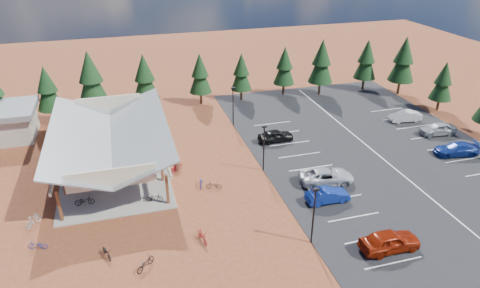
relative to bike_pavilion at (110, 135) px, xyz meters
The scene contains 42 objects.
ground 12.79m from the bike_pavilion, 34.99° to the right, with size 140.00×140.00×0.00m, color brown.
asphalt_lot 29.03m from the bike_pavilion, ahead, with size 27.00×44.00×0.04m, color black.
concrete_pad 3.77m from the bike_pavilion, 90.00° to the left, with size 10.60×18.60×0.10m, color gray.
bike_pavilion is the anchor object (origin of this frame).
lamp_post_0 22.69m from the bike_pavilion, 48.58° to the right, with size 0.50×0.25×5.14m.
lamp_post_1 15.83m from the bike_pavilion, 18.43° to the right, with size 0.50×0.25×5.14m.
lamp_post_2 16.57m from the bike_pavilion, 25.02° to the left, with size 0.50×0.25×5.14m.
trash_bin_0 6.33m from the bike_pavilion, 19.72° to the right, with size 0.60×0.60×0.90m, color #4A2D1A.
trash_bin_1 7.52m from the bike_pavilion, 21.51° to the right, with size 0.60×0.60×0.90m, color #4A2D1A.
pine_1 16.31m from the bike_pavilion, 116.83° to the left, with size 3.25×3.25×7.57m.
pine_2 14.49m from the bike_pavilion, 97.71° to the left, with size 3.94×3.94×9.19m.
pine_3 15.36m from the bike_pavilion, 71.61° to the left, with size 3.52×3.52×8.20m.
pine_4 20.06m from the bike_pavilion, 51.28° to the left, with size 3.18×3.18×7.40m.
pine_5 24.09m from the bike_pavilion, 39.71° to the left, with size 3.02×3.02×7.04m.
pine_6 29.94m from the bike_pavilion, 32.10° to the left, with size 3.18×3.18×7.42m.
pine_7 33.82m from the bike_pavilion, 25.16° to the left, with size 3.65×3.65×8.50m.
pine_8 40.93m from the bike_pavilion, 20.89° to the left, with size 3.40×3.40×7.92m.
pine_12 43.90m from the bike_pavilion, ahead, with size 2.99×2.99×6.97m.
pine_13 43.91m from the bike_pavilion, 14.96° to the left, with size 3.79×3.79×8.84m.
bike_0 7.84m from the bike_pavilion, 112.91° to the right, with size 0.60×1.72×0.90m, color black.
bike_1 3.99m from the bike_pavilion, 153.42° to the right, with size 0.47×1.65×0.99m, color gray.
bike_2 3.84m from the bike_pavilion, 164.79° to the left, with size 0.61×1.76×0.92m, color navy.
bike_3 8.03m from the bike_pavilion, 112.24° to the left, with size 0.50×1.77×1.07m, color maroon.
bike_4 9.13m from the bike_pavilion, 66.35° to the right, with size 0.55×1.58×0.83m, color black.
bike_5 4.39m from the bike_pavilion, 74.32° to the right, with size 0.48×1.71×1.03m, color #9E9FA6.
bike_6 5.11m from the bike_pavilion, 24.15° to the left, with size 0.57×1.65×0.87m, color #274D97.
bike_7 6.18m from the bike_pavilion, 53.77° to the left, with size 0.46×1.63×0.98m, color maroon.
bike_8 14.63m from the bike_pavilion, 93.61° to the right, with size 0.59×1.70×0.89m, color black.
bike_9 11.36m from the bike_pavilion, 129.25° to the right, with size 0.49×1.75×1.05m, color #94969B.
bike_10 13.74m from the bike_pavilion, 117.55° to the right, with size 0.54×1.54×0.81m, color #253694.
bike_11 16.21m from the bike_pavilion, 65.60° to the right, with size 0.51×1.79×1.08m, color maroon.
bike_12 16.77m from the bike_pavilion, 83.50° to the right, with size 0.64×1.83×0.96m, color black.
bike_14 10.76m from the bike_pavilion, 37.73° to the right, with size 0.59×1.70×0.89m, color navy.
bike_15 7.56m from the bike_pavilion, 23.36° to the right, with size 0.48×1.70×1.02m, color maroon.
bike_16 12.13m from the bike_pavilion, 37.50° to the right, with size 0.54×1.54×0.81m, color black.
car_0 28.46m from the bike_pavilion, 43.56° to the right, with size 1.97×4.89×1.67m, color maroon.
car_1 22.62m from the bike_pavilion, 32.82° to the right, with size 1.44×4.14×1.36m, color navy.
car_2 22.37m from the bike_pavilion, 24.32° to the right, with size 2.50×5.42×1.51m, color #B1B3B9.
car_4 18.90m from the bike_pavilion, ahead, with size 1.70×4.24×1.44m, color black.
car_7 37.75m from the bike_pavilion, 11.89° to the right, with size 1.99×4.89×1.42m, color navy.
car_8 38.59m from the bike_pavilion, ahead, with size 1.79×4.46×1.52m, color #999CA0.
car_9 37.18m from the bike_pavilion, ahead, with size 1.47×4.21×1.39m, color silver.
Camera 1 is at (-8.10, -34.67, 22.75)m, focal length 32.00 mm.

